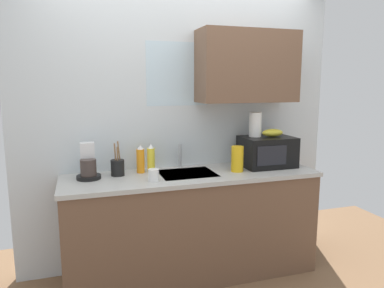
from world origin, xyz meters
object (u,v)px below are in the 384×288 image
cereal_canister (237,159)px  utensil_crock (118,167)px  coffee_maker (88,165)px  mug_white (154,175)px  microwave (267,152)px  paper_towel_roll (255,124)px  dish_soap_bottle_yellow (151,159)px  dish_soap_bottle_orange (140,160)px  banana_bunch (273,133)px

cereal_canister → utensil_crock: bearing=170.3°
utensil_crock → cereal_canister: bearing=-9.7°
coffee_maker → mug_white: bearing=-27.6°
microwave → paper_towel_roll: (-0.10, 0.05, 0.24)m
cereal_canister → microwave: bearing=16.2°
paper_towel_roll → dish_soap_bottle_yellow: bearing=176.8°
microwave → paper_towel_roll: 0.27m
coffee_maker → dish_soap_bottle_orange: bearing=6.7°
banana_bunch → coffee_maker: banana_bunch is taller
mug_white → utensil_crock: (-0.24, 0.26, 0.02)m
microwave → dish_soap_bottle_orange: bearing=174.5°
banana_bunch → dish_soap_bottle_orange: (-1.18, 0.11, -0.19)m
cereal_canister → paper_towel_roll: bearing=32.0°
dish_soap_bottle_orange → cereal_canister: size_ratio=1.08×
dish_soap_bottle_orange → mug_white: bearing=-80.7°
banana_bunch → dish_soap_bottle_yellow: 1.12m
mug_white → utensil_crock: utensil_crock is taller
paper_towel_roll → coffee_maker: (-1.46, 0.01, -0.28)m
banana_bunch → mug_white: (-1.14, -0.19, -0.26)m
dish_soap_bottle_yellow → coffee_maker: bearing=-175.1°
paper_towel_roll → dish_soap_bottle_yellow: (-0.95, 0.05, -0.27)m
microwave → dish_soap_bottle_orange: microwave is taller
paper_towel_roll → dish_soap_bottle_orange: paper_towel_roll is taller
mug_white → cereal_canister: bearing=6.9°
banana_bunch → coffee_maker: size_ratio=0.71×
paper_towel_roll → utensil_crock: size_ratio=0.78×
microwave → paper_towel_roll: paper_towel_roll is taller
paper_towel_roll → utensil_crock: bearing=179.1°
cereal_canister → utensil_crock: 1.00m
microwave → utensil_crock: utensil_crock is taller
dish_soap_bottle_yellow → mug_white: dish_soap_bottle_yellow is taller
paper_towel_roll → mug_white: (-0.99, -0.24, -0.33)m
utensil_crock → banana_bunch: bearing=-2.9°
dish_soap_bottle_yellow → paper_towel_roll: bearing=-3.2°
coffee_maker → dish_soap_bottle_orange: coffee_maker is taller
dish_soap_bottle_yellow → cereal_canister: size_ratio=1.10×
mug_white → dish_soap_bottle_orange: bearing=99.3°
paper_towel_roll → coffee_maker: paper_towel_roll is taller
banana_bunch → utensil_crock: 1.40m
banana_bunch → coffee_maker: (-1.61, 0.06, -0.20)m
paper_towel_roll → coffee_maker: 1.49m
coffee_maker → paper_towel_roll: bearing=-0.3°
banana_bunch → mug_white: bearing=-170.5°
microwave → cereal_canister: size_ratio=2.11×
paper_towel_roll → dish_soap_bottle_orange: (-1.03, 0.06, -0.27)m
dish_soap_bottle_yellow → dish_soap_bottle_orange: dish_soap_bottle_yellow is taller
banana_bunch → dish_soap_bottle_orange: bearing=174.8°
dish_soap_bottle_yellow → utensil_crock: utensil_crock is taller
dish_soap_bottle_orange → paper_towel_roll: bearing=-3.2°
utensil_crock → dish_soap_bottle_yellow: bearing=6.5°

